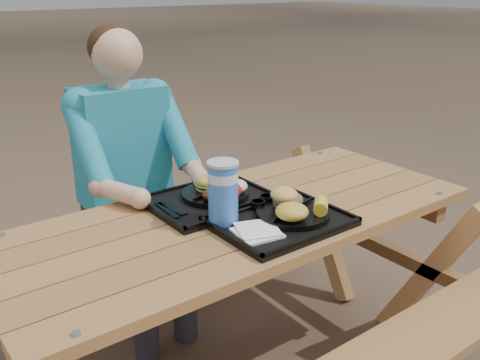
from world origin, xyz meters
TOP-DOWN VIEW (x-y plane):
  - picnic_table at (0.00, 0.00)m, footprint 1.80×1.49m
  - tray_near at (0.05, -0.17)m, footprint 0.45×0.35m
  - tray_far at (-0.04, 0.14)m, footprint 0.45×0.35m
  - plate_near at (0.11, -0.17)m, footprint 0.26×0.26m
  - plate_far at (-0.01, 0.15)m, footprint 0.26×0.26m
  - napkin_stack at (-0.08, -0.20)m, footprint 0.16×0.16m
  - soda_cup at (-0.11, -0.06)m, footprint 0.10×0.10m
  - condiment_bbq at (0.05, -0.04)m, footprint 0.05×0.05m
  - condiment_mustard at (0.10, -0.03)m, footprint 0.06×0.06m
  - sandwich at (0.12, -0.12)m, footprint 0.11×0.11m
  - mac_cheese at (0.05, -0.22)m, footprint 0.11×0.11m
  - corn_cob at (0.18, -0.24)m, footprint 0.12×0.12m
  - cutlery_far at (-0.20, 0.15)m, footprint 0.05×0.16m
  - burger at (-0.01, 0.18)m, footprint 0.10×0.10m
  - baked_beans at (-0.06, 0.08)m, footprint 0.09×0.09m
  - potato_salad at (0.05, 0.09)m, footprint 0.09×0.09m
  - diner at (-0.14, 0.67)m, footprint 0.48×0.84m

SIDE VIEW (x-z plane):
  - picnic_table at x=0.00m, z-range 0.00..0.75m
  - diner at x=-0.14m, z-range 0.00..1.28m
  - tray_near at x=0.05m, z-range 0.75..0.77m
  - tray_far at x=-0.04m, z-range 0.75..0.77m
  - cutlery_far at x=-0.20m, z-range 0.77..0.78m
  - napkin_stack at x=-0.08m, z-range 0.77..0.79m
  - plate_near at x=0.11m, z-range 0.77..0.79m
  - plate_far at x=-0.01m, z-range 0.77..0.79m
  - condiment_bbq at x=0.05m, z-range 0.77..0.80m
  - condiment_mustard at x=0.10m, z-range 0.77..0.80m
  - baked_beans at x=-0.06m, z-range 0.79..0.83m
  - corn_cob at x=0.18m, z-range 0.79..0.84m
  - potato_salad at x=0.05m, z-range 0.79..0.84m
  - mac_cheese at x=0.05m, z-range 0.79..0.85m
  - burger at x=-0.01m, z-range 0.79..0.88m
  - sandwich at x=0.12m, z-range 0.79..0.90m
  - soda_cup at x=-0.11m, z-range 0.77..0.98m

